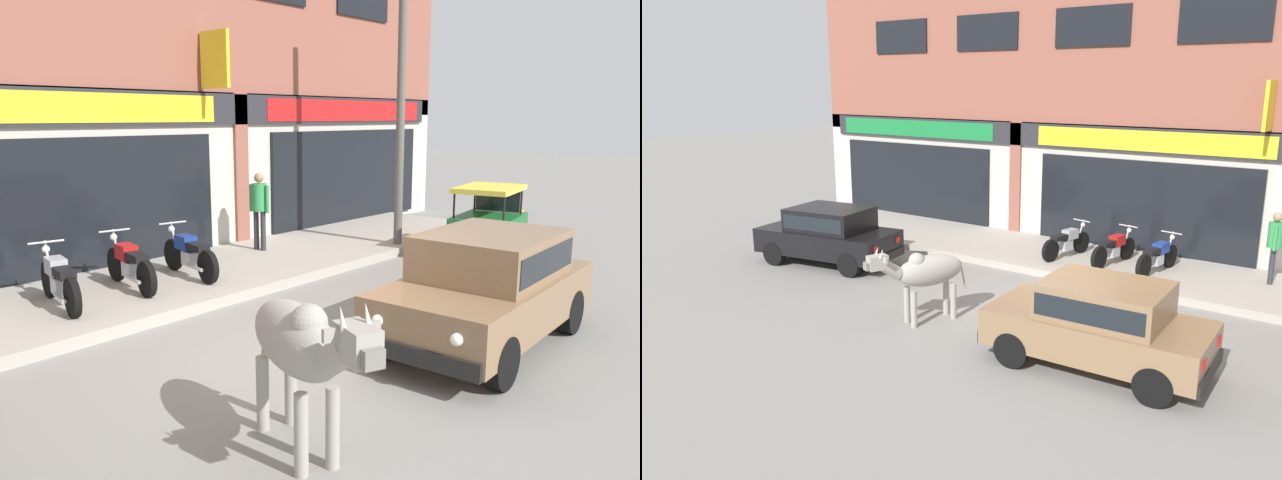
{
  "view_description": "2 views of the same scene",
  "coord_description": "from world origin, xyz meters",
  "views": [
    {
      "loc": [
        -5.32,
        -5.02,
        2.89
      ],
      "look_at": [
        1.54,
        1.0,
        1.09
      ],
      "focal_mm": 35.0,
      "sensor_mm": 36.0,
      "label": 1
    },
    {
      "loc": [
        5.49,
        -10.4,
        4.51
      ],
      "look_at": [
        -2.67,
        1.0,
        0.95
      ],
      "focal_mm": 35.0,
      "sensor_mm": 36.0,
      "label": 2
    }
  ],
  "objects": [
    {
      "name": "ground_plane",
      "position": [
        0.0,
        0.0,
        0.0
      ],
      "size": [
        90.0,
        90.0,
        0.0
      ],
      "primitive_type": "plane",
      "color": "gray"
    },
    {
      "name": "sidewalk",
      "position": [
        0.0,
        3.78,
        0.09
      ],
      "size": [
        19.0,
        3.15,
        0.18
      ],
      "primitive_type": "cube",
      "color": "#A8A093",
      "rests_on": "ground"
    },
    {
      "name": "shop_building",
      "position": [
        0.0,
        5.61,
        4.71
      ],
      "size": [
        23.0,
        1.4,
        9.83
      ],
      "color": "#8E5142",
      "rests_on": "ground"
    },
    {
      "name": "cow",
      "position": [
        -1.67,
        -1.59,
        1.01
      ],
      "size": [
        1.11,
        2.03,
        1.61
      ],
      "color": "#9E998E",
      "rests_on": "ground"
    },
    {
      "name": "car_0",
      "position": [
        1.86,
        -1.56,
        0.81
      ],
      "size": [
        3.67,
        1.75,
        1.46
      ],
      "color": "black",
      "rests_on": "ground"
    },
    {
      "name": "auto_rickshaw",
      "position": [
        6.46,
        0.69,
        0.66
      ],
      "size": [
        2.09,
        1.43,
        1.52
      ],
      "color": "black",
      "rests_on": "ground"
    },
    {
      "name": "motorcycle_0",
      "position": [
        -1.25,
        3.57,
        0.56
      ],
      "size": [
        0.65,
        1.79,
        0.88
      ],
      "color": "black",
      "rests_on": "sidewalk"
    },
    {
      "name": "motorcycle_1",
      "position": [
        -0.03,
        3.67,
        0.56
      ],
      "size": [
        0.61,
        1.8,
        0.88
      ],
      "color": "black",
      "rests_on": "sidewalk"
    },
    {
      "name": "motorcycle_2",
      "position": [
        1.07,
        3.59,
        0.56
      ],
      "size": [
        0.6,
        1.8,
        0.88
      ],
      "color": "black",
      "rests_on": "sidewalk"
    },
    {
      "name": "pedestrian",
      "position": [
        3.38,
        4.28,
        1.16
      ],
      "size": [
        0.32,
        0.5,
        1.6
      ],
      "color": "#2D2D33",
      "rests_on": "sidewalk"
    },
    {
      "name": "utility_pole",
      "position": [
        5.81,
        2.5,
        3.42
      ],
      "size": [
        0.18,
        0.18,
        6.49
      ],
      "primitive_type": "cylinder",
      "color": "#595651",
      "rests_on": "sidewalk"
    }
  ]
}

